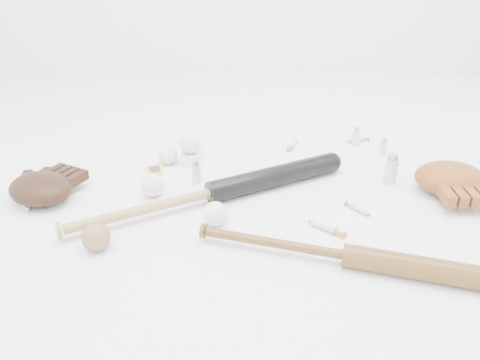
{
  "coord_description": "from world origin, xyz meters",
  "views": [
    {
      "loc": [
        -0.03,
        -1.36,
        0.77
      ],
      "look_at": [
        -0.01,
        -0.0,
        0.06
      ],
      "focal_mm": 35.0,
      "sensor_mm": 36.0,
      "label": 1
    }
  ],
  "objects_px": {
    "bat_dark": "(212,192)",
    "bat_wood": "(346,255)",
    "glove_dark": "(41,188)",
    "pedestal": "(191,158)"
  },
  "relations": [
    {
      "from": "bat_dark",
      "to": "bat_wood",
      "type": "bearing_deg",
      "value": -69.56
    },
    {
      "from": "bat_dark",
      "to": "glove_dark",
      "type": "relative_size",
      "value": 3.98
    },
    {
      "from": "bat_dark",
      "to": "pedestal",
      "type": "xyz_separation_m",
      "value": [
        -0.09,
        0.3,
        -0.02
      ]
    },
    {
      "from": "pedestal",
      "to": "bat_dark",
      "type": "bearing_deg",
      "value": -73.09
    },
    {
      "from": "bat_dark",
      "to": "glove_dark",
      "type": "height_order",
      "value": "glove_dark"
    },
    {
      "from": "bat_wood",
      "to": "glove_dark",
      "type": "distance_m",
      "value": 0.98
    },
    {
      "from": "bat_dark",
      "to": "bat_wood",
      "type": "xyz_separation_m",
      "value": [
        0.36,
        -0.33,
        -0.01
      ]
    },
    {
      "from": "glove_dark",
      "to": "bat_wood",
      "type": "bearing_deg",
      "value": 7.24
    },
    {
      "from": "bat_dark",
      "to": "glove_dark",
      "type": "xyz_separation_m",
      "value": [
        -0.56,
        0.02,
        0.01
      ]
    },
    {
      "from": "pedestal",
      "to": "bat_wood",
      "type": "bearing_deg",
      "value": -54.49
    }
  ]
}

